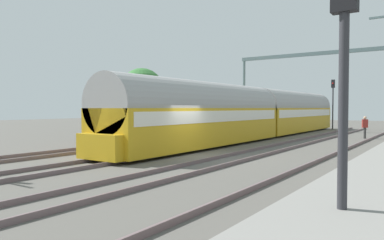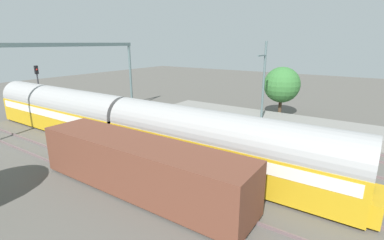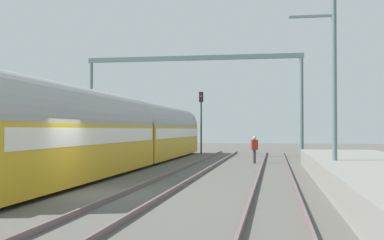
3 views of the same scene
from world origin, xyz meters
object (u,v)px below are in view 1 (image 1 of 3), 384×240
at_px(freight_car, 174,120).
at_px(person_crossing, 365,125).
at_px(passenger_train, 259,113).
at_px(railway_signal_near, 344,65).
at_px(catenary_gantry, 321,71).
at_px(railway_signal_far, 333,98).

xyz_separation_m(freight_car, person_crossing, (11.21, 9.52, -0.44)).
xyz_separation_m(passenger_train, freight_car, (-4.16, -5.57, -0.50)).
bearing_deg(person_crossing, railway_signal_near, -105.11).
distance_m(freight_car, person_crossing, 14.71).
distance_m(passenger_train, catenary_gantry, 10.79).
bearing_deg(freight_car, passenger_train, 53.27).
xyz_separation_m(freight_car, railway_signal_far, (6.08, 20.98, 2.01)).
bearing_deg(railway_signal_near, freight_car, 133.38).
bearing_deg(freight_car, catenary_gantry, 67.95).
xyz_separation_m(railway_signal_near, catenary_gantry, (-8.80, 31.31, 2.94)).
height_order(person_crossing, railway_signal_near, railway_signal_near).
xyz_separation_m(railway_signal_far, catenary_gantry, (0.16, -5.59, 2.44)).
distance_m(freight_car, catenary_gantry, 17.20).
bearing_deg(railway_signal_far, person_crossing, -65.87).
height_order(freight_car, person_crossing, freight_car).
bearing_deg(passenger_train, railway_signal_far, 82.91).
xyz_separation_m(passenger_train, catenary_gantry, (2.08, 9.82, 3.95)).
height_order(person_crossing, catenary_gantry, catenary_gantry).
bearing_deg(passenger_train, freight_car, -126.73).
xyz_separation_m(passenger_train, railway_signal_far, (1.92, 15.41, 1.51)).
bearing_deg(catenary_gantry, railway_signal_far, 91.66).
height_order(freight_car, railway_signal_far, railway_signal_far).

